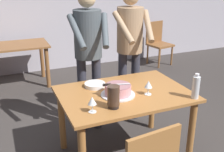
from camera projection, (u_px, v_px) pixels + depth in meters
back_wall at (54, 1)px, 5.37m from camera, size 10.00×0.12×2.70m
main_dining_table at (124, 103)px, 2.85m from camera, size 1.30×0.92×0.75m
cake_on_platter at (118, 90)px, 2.73m from camera, size 0.34×0.34×0.11m
cake_knife at (111, 85)px, 2.70m from camera, size 0.27×0.09×0.02m
plate_stack at (95, 85)px, 2.94m from camera, size 0.22×0.22×0.04m
wine_glass_near at (92, 101)px, 2.38m from camera, size 0.08×0.08×0.14m
wine_glass_far at (148, 85)px, 2.73m from camera, size 0.08×0.08×0.14m
water_bottle at (196, 87)px, 2.64m from camera, size 0.07×0.07×0.25m
hurricane_lamp at (113, 97)px, 2.46m from camera, size 0.11×0.11×0.21m
person_cutting_cake at (88, 47)px, 3.22m from camera, size 0.46×0.57×1.72m
person_standing_beside at (130, 42)px, 3.44m from camera, size 0.47×0.56×1.72m
background_table at (18, 54)px, 4.75m from camera, size 1.00×0.70×0.74m
background_chair_0 at (158, 41)px, 5.94m from camera, size 0.52×0.52×0.90m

